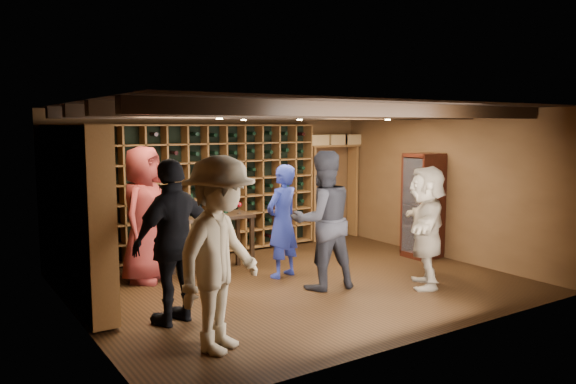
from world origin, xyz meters
TOP-DOWN VIEW (x-y plane):
  - ground at (0.00, 0.00)m, footprint 6.00×6.00m
  - room_shell at (0.00, 0.05)m, footprint 6.00×6.00m
  - wine_rack_back at (-0.52, 2.33)m, footprint 4.65×0.30m
  - wine_rack_left at (-2.83, 0.82)m, footprint 0.30×2.65m
  - crate_shelf at (2.41, 2.32)m, footprint 1.20×0.32m
  - display_cabinet at (2.71, 0.20)m, footprint 0.55×0.50m
  - man_blue_shirt at (0.01, 0.42)m, footprint 0.71×0.58m
  - man_grey_suit at (0.16, -0.38)m, footprint 1.03×0.86m
  - guest_red_floral at (-1.79, 1.29)m, footprint 1.11×1.12m
  - guest_woman_black at (-2.07, -0.57)m, footprint 1.19×0.78m
  - guest_khaki at (-1.99, -1.58)m, footprint 1.46×1.28m
  - guest_beige at (1.42, -1.09)m, footprint 1.42×1.50m
  - tasting_table at (-0.78, 1.17)m, footprint 1.22×0.64m

SIDE VIEW (x-z plane):
  - ground at x=0.00m, z-range 0.00..0.00m
  - tasting_table at x=-0.78m, z-range 0.20..1.38m
  - man_blue_shirt at x=0.01m, z-range 0.00..1.68m
  - guest_beige at x=1.42m, z-range 0.00..1.69m
  - display_cabinet at x=2.71m, z-range -0.02..1.73m
  - guest_woman_black at x=-2.07m, z-range 0.00..1.88m
  - man_grey_suit at x=0.16m, z-range 0.00..1.91m
  - guest_khaki at x=-1.99m, z-range 0.00..1.95m
  - guest_red_floral at x=-1.79m, z-range 0.00..1.96m
  - wine_rack_back at x=-0.52m, z-range 0.05..2.25m
  - wine_rack_left at x=-2.83m, z-range 0.05..2.25m
  - crate_shelf at x=2.41m, z-range 0.54..2.60m
  - room_shell at x=0.00m, z-range -0.58..5.42m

